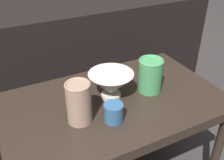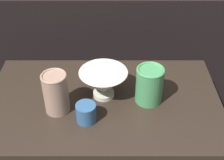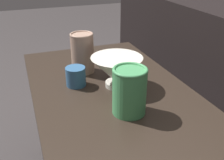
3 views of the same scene
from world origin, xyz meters
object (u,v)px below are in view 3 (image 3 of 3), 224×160
Objects in this scene: bowl at (117,70)px; vase_colorful_right at (128,91)px; vase_textured_left at (82,52)px; cup at (76,76)px.

vase_colorful_right is (0.16, -0.03, 0.01)m from bowl.
vase_textured_left reaches higher than cup.
vase_colorful_right reaches higher than cup.
bowl is 1.15× the size of vase_textured_left.
cup is (-0.05, -0.12, -0.03)m from bowl.
vase_colorful_right is (0.31, 0.05, -0.01)m from vase_textured_left.
bowl reaches higher than cup.
vase_textured_left is 0.31m from vase_colorful_right.
vase_colorful_right reaches higher than bowl.
vase_textured_left is 0.12m from cup.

